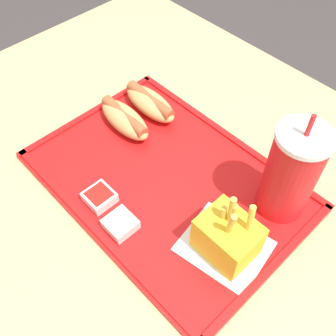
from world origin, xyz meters
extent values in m
plane|color=#383333|center=(0.00, 0.00, 0.00)|extent=(8.00, 8.00, 0.00)
cube|color=tan|center=(0.00, 0.00, 0.38)|extent=(1.17, 0.85, 0.76)
cube|color=red|center=(-0.04, 0.00, 0.77)|extent=(0.46, 0.31, 0.01)
cube|color=red|center=(-0.04, -0.15, 0.78)|extent=(0.46, 0.01, 0.00)
cube|color=red|center=(-0.04, 0.16, 0.78)|extent=(0.46, 0.01, 0.00)
cube|color=red|center=(-0.26, 0.00, 0.78)|extent=(0.01, 0.31, 0.00)
cube|color=red|center=(0.18, 0.00, 0.78)|extent=(0.01, 0.31, 0.00)
cube|color=white|center=(0.11, -0.02, 0.77)|extent=(0.14, 0.13, 0.00)
cylinder|color=red|center=(0.12, 0.10, 0.85)|extent=(0.08, 0.08, 0.16)
cylinder|color=silver|center=(0.12, 0.10, 0.93)|extent=(0.08, 0.08, 0.01)
cylinder|color=red|center=(0.12, 0.10, 0.96)|extent=(0.01, 0.01, 0.03)
ellipsoid|color=tan|center=(-0.19, 0.10, 0.79)|extent=(0.13, 0.06, 0.04)
cylinder|color=#9E512D|center=(-0.19, 0.10, 0.80)|extent=(0.12, 0.03, 0.02)
ellipsoid|color=tan|center=(-0.19, 0.03, 0.79)|extent=(0.13, 0.06, 0.04)
cylinder|color=#9E512D|center=(-0.19, 0.03, 0.80)|extent=(0.12, 0.03, 0.02)
cube|color=gold|center=(0.11, -0.02, 0.81)|extent=(0.08, 0.07, 0.07)
cylinder|color=gold|center=(0.10, -0.02, 0.84)|extent=(0.01, 0.01, 0.06)
cylinder|color=gold|center=(0.12, -0.03, 0.85)|extent=(0.02, 0.02, 0.08)
cylinder|color=gold|center=(0.13, -0.01, 0.85)|extent=(0.02, 0.02, 0.09)
cylinder|color=gold|center=(0.11, -0.02, 0.84)|extent=(0.02, 0.01, 0.07)
cylinder|color=gold|center=(0.11, -0.02, 0.85)|extent=(0.01, 0.01, 0.09)
cube|color=silver|center=(-0.02, -0.11, 0.78)|extent=(0.04, 0.04, 0.02)
cube|color=white|center=(-0.02, -0.11, 0.79)|extent=(0.04, 0.04, 0.00)
cube|color=silver|center=(-0.08, -0.11, 0.78)|extent=(0.04, 0.04, 0.02)
cube|color=#B21914|center=(-0.08, -0.11, 0.79)|extent=(0.04, 0.04, 0.00)
camera|label=1|loc=(0.25, -0.27, 1.32)|focal=42.00mm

